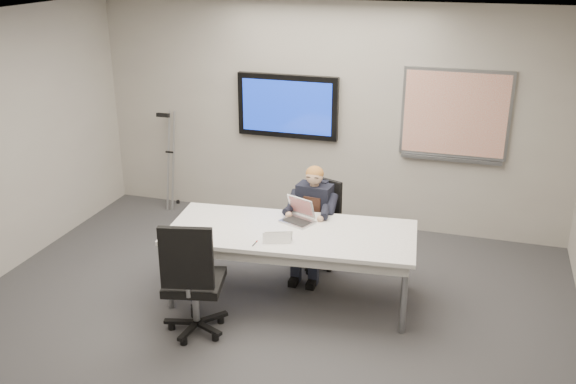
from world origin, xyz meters
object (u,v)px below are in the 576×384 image
(seated_person, at_px, (310,233))
(conference_table, at_px, (291,238))
(office_chair_near, at_px, (194,299))
(laptop, at_px, (299,215))
(office_chair_far, at_px, (317,240))

(seated_person, bearing_deg, conference_table, -88.47)
(office_chair_near, relative_size, seated_person, 0.97)
(laptop, bearing_deg, conference_table, -67.37)
(seated_person, bearing_deg, office_chair_far, 92.46)
(office_chair_near, bearing_deg, office_chair_far, -126.16)
(office_chair_far, relative_size, laptop, 2.40)
(office_chair_far, bearing_deg, conference_table, -73.00)
(office_chair_near, bearing_deg, conference_table, -139.17)
(seated_person, xyz_separation_m, laptop, (-0.05, -0.29, 0.33))
(office_chair_far, xyz_separation_m, seated_person, (-0.02, -0.23, 0.18))
(office_chair_near, height_order, seated_person, seated_person)
(seated_person, bearing_deg, office_chair_near, -109.33)
(office_chair_near, xyz_separation_m, laptop, (0.66, 1.16, 0.45))
(conference_table, distance_m, laptop, 0.30)
(conference_table, height_order, seated_person, seated_person)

